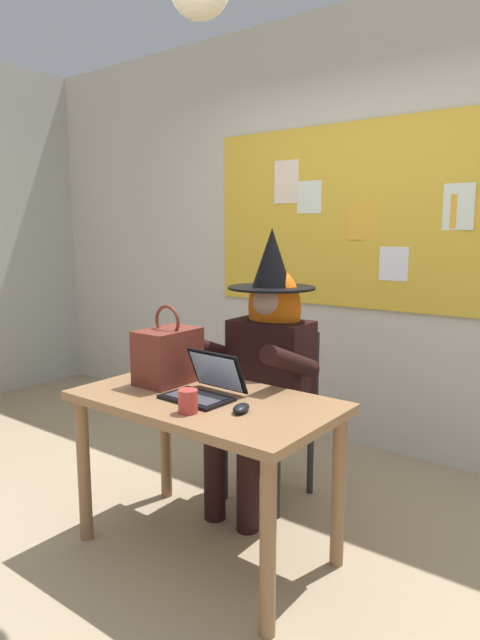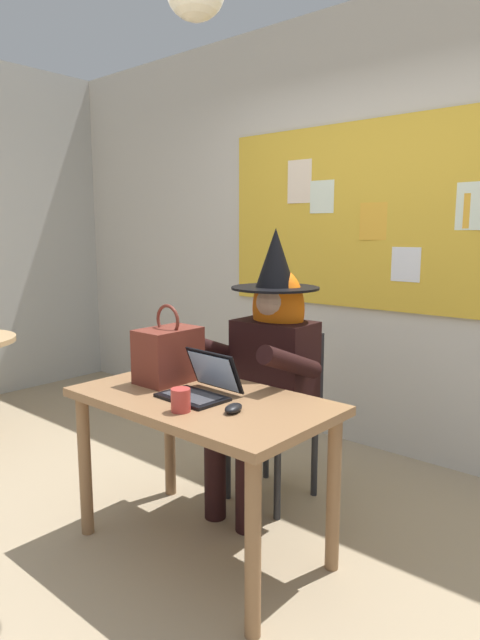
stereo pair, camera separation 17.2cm
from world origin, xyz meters
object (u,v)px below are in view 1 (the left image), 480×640
(laptop, at_px, (204,387))
(handbag, at_px, (168,355))
(coffee_mug, at_px, (188,401))
(chair_at_desk, at_px, (277,402))
(person_costumed, at_px, (265,355))
(computer_mouse, at_px, (241,408))
(desk_main, at_px, (205,421))

(laptop, relative_size, handbag, 0.82)
(handbag, xyz_separation_m, coffee_mug, (0.38, -0.27, -0.09))
(handbag, bearing_deg, laptop, -14.27)
(chair_at_desk, height_order, coffee_mug, chair_at_desk)
(chair_at_desk, relative_size, person_costumed, 0.62)
(laptop, bearing_deg, coffee_mug, -64.38)
(computer_mouse, relative_size, handbag, 0.28)
(laptop, bearing_deg, chair_at_desk, 98.35)
(coffee_mug, bearing_deg, laptop, 112.91)
(coffee_mug, bearing_deg, chair_at_desk, 99.72)
(chair_at_desk, xyz_separation_m, coffee_mug, (0.15, -0.89, 0.26))
(laptop, bearing_deg, desk_main, -22.40)
(laptop, height_order, computer_mouse, laptop)
(desk_main, distance_m, coffee_mug, 0.26)
(chair_at_desk, xyz_separation_m, laptop, (0.07, -0.69, 0.26))
(laptop, distance_m, computer_mouse, 0.26)
(chair_at_desk, distance_m, person_costumed, 0.32)
(coffee_mug, bearing_deg, desk_main, 112.21)
(laptop, height_order, handbag, handbag)
(person_costumed, xyz_separation_m, computer_mouse, (0.32, -0.64, -0.06))
(handbag, bearing_deg, chair_at_desk, 69.95)
(person_costumed, relative_size, laptop, 4.75)
(person_costumed, xyz_separation_m, coffee_mug, (0.15, -0.77, -0.03))
(handbag, relative_size, coffee_mug, 3.98)
(laptop, xyz_separation_m, handbag, (-0.29, 0.07, 0.09))
(desk_main, xyz_separation_m, person_costumed, (-0.07, 0.57, 0.19))
(chair_at_desk, distance_m, handbag, 0.74)
(chair_at_desk, relative_size, coffee_mug, 9.63)
(computer_mouse, relative_size, coffee_mug, 1.09)
(laptop, bearing_deg, handbag, 168.44)
(chair_at_desk, bearing_deg, handbag, -19.94)
(desk_main, height_order, chair_at_desk, chair_at_desk)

